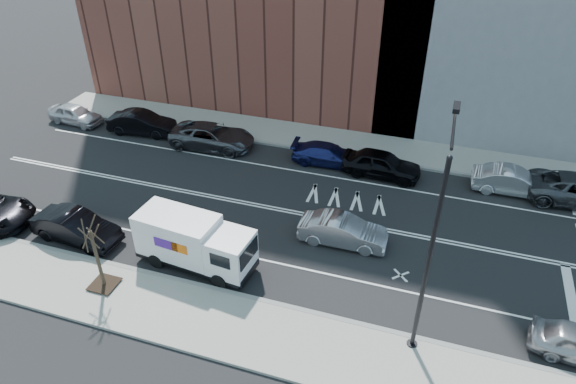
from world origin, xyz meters
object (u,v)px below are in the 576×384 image
Objects in this scene: fedex_van at (194,242)px; far_parked_a at (75,114)px; far_parked_b at (142,123)px; driving_sedan at (343,231)px.

fedex_van reaches higher than far_parked_a.
far_parked_b is (-9.94, 11.45, -0.61)m from fedex_van.
far_parked_a is 23.20m from driving_sedan.
driving_sedan is (6.42, 3.87, -0.66)m from fedex_van.
far_parked_b reaches higher than driving_sedan.
driving_sedan is at bearing -103.51° from far_parked_a.
far_parked_a is at bearing 149.41° from fedex_van.
driving_sedan is (16.36, -7.58, -0.05)m from far_parked_b.
driving_sedan is (21.96, -7.47, 0.04)m from far_parked_a.
fedex_van is 15.18m from far_parked_b.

